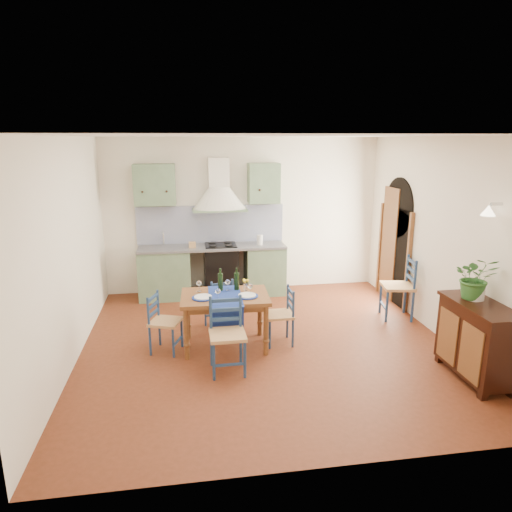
# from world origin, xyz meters

# --- Properties ---
(floor) EXTENTS (5.00, 5.00, 0.00)m
(floor) POSITION_xyz_m (0.00, 0.00, 0.00)
(floor) COLOR #4F2210
(floor) RESTS_ON ground
(back_wall) EXTENTS (5.00, 0.96, 2.80)m
(back_wall) POSITION_xyz_m (-0.47, 2.29, 1.05)
(back_wall) COLOR white
(back_wall) RESTS_ON ground
(right_wall) EXTENTS (0.26, 5.00, 2.80)m
(right_wall) POSITION_xyz_m (2.50, 0.28, 1.34)
(right_wall) COLOR white
(right_wall) RESTS_ON ground
(left_wall) EXTENTS (0.04, 5.00, 2.80)m
(left_wall) POSITION_xyz_m (-2.50, 0.00, 1.40)
(left_wall) COLOR white
(left_wall) RESTS_ON ground
(ceiling) EXTENTS (5.00, 5.00, 0.01)m
(ceiling) POSITION_xyz_m (0.00, 0.00, 2.80)
(ceiling) COLOR white
(ceiling) RESTS_ON back_wall
(dining_table) EXTENTS (1.19, 0.90, 1.06)m
(dining_table) POSITION_xyz_m (-0.56, 0.02, 0.66)
(dining_table) COLOR brown
(dining_table) RESTS_ON ground
(chair_near) EXTENTS (0.43, 0.43, 0.92)m
(chair_near) POSITION_xyz_m (-0.60, -0.65, 0.47)
(chair_near) COLOR navy
(chair_near) RESTS_ON ground
(chair_far) EXTENTS (0.46, 0.46, 0.79)m
(chair_far) POSITION_xyz_m (-0.60, 0.63, 0.41)
(chair_far) COLOR navy
(chair_far) RESTS_ON ground
(chair_left) EXTENTS (0.48, 0.48, 0.80)m
(chair_left) POSITION_xyz_m (-1.39, 0.01, 0.41)
(chair_left) COLOR navy
(chair_left) RESTS_ON ground
(chair_right) EXTENTS (0.38, 0.38, 0.80)m
(chair_right) POSITION_xyz_m (0.20, 0.01, 0.41)
(chair_right) COLOR navy
(chair_right) RESTS_ON ground
(chair_spare) EXTENTS (0.53, 0.53, 0.99)m
(chair_spare) POSITION_xyz_m (2.23, 0.65, 0.51)
(chair_spare) COLOR navy
(chair_spare) RESTS_ON ground
(sideboard) EXTENTS (0.50, 1.05, 0.94)m
(sideboard) POSITION_xyz_m (2.26, -1.29, 0.51)
(sideboard) COLOR black
(sideboard) RESTS_ON ground
(potted_plant) EXTENTS (0.59, 0.56, 0.52)m
(potted_plant) POSITION_xyz_m (2.27, -1.11, 1.20)
(potted_plant) COLOR #2B6228
(potted_plant) RESTS_ON sideboard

